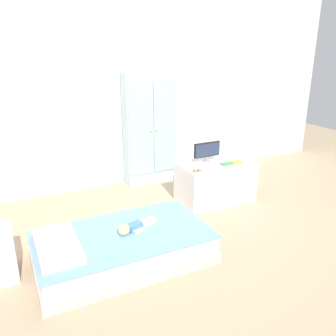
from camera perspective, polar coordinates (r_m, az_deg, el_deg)
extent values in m
cube|color=tan|center=(3.48, 2.13, -10.83)|extent=(10.00, 10.00, 0.02)
cube|color=silver|center=(4.47, -7.59, 14.26)|extent=(6.40, 0.05, 2.70)
cube|color=beige|center=(3.11, -7.21, -13.71)|extent=(1.44, 0.83, 0.10)
cube|color=silver|center=(3.05, -7.30, -11.83)|extent=(1.40, 0.79, 0.14)
cube|color=#7AA8DB|center=(3.01, -7.36, -10.61)|extent=(1.43, 0.82, 0.01)
cube|color=silver|center=(2.89, -17.50, -11.90)|extent=(0.31, 0.59, 0.06)
cube|color=#4C84C6|center=(3.04, -5.43, -9.42)|extent=(0.15, 0.12, 0.06)
cube|color=#DBB293|center=(3.14, -3.58, -8.62)|extent=(0.16, 0.09, 0.04)
cube|color=#DBB293|center=(3.11, -3.14, -8.84)|extent=(0.16, 0.09, 0.04)
cube|color=#DBB293|center=(3.08, -6.06, -9.35)|extent=(0.10, 0.06, 0.03)
cube|color=#DBB293|center=(3.01, -4.76, -10.06)|extent=(0.10, 0.06, 0.03)
sphere|color=#DBB293|center=(2.97, -7.02, -9.84)|extent=(0.09, 0.09, 0.09)
sphere|color=#E0C67F|center=(2.97, -7.20, -9.88)|extent=(0.10, 0.10, 0.10)
cube|color=silver|center=(4.54, -3.01, 6.33)|extent=(0.66, 0.21, 1.43)
cube|color=#9DC0C9|center=(4.37, -4.41, 6.25)|extent=(0.31, 0.02, 1.17)
cube|color=#9DC0C9|center=(4.50, -0.49, 6.69)|extent=(0.31, 0.02, 1.17)
sphere|color=gold|center=(4.40, -2.79, 5.92)|extent=(0.02, 0.02, 0.02)
sphere|color=gold|center=(4.43, -1.84, 6.03)|extent=(0.02, 0.02, 0.02)
cube|color=white|center=(4.14, 7.69, -2.17)|extent=(0.85, 0.47, 0.46)
cylinder|color=#99999E|center=(4.08, 6.24, 1.09)|extent=(0.10, 0.10, 0.01)
cylinder|color=#99999E|center=(4.07, 6.25, 1.49)|extent=(0.02, 0.02, 0.05)
cube|color=black|center=(4.04, 6.31, 2.98)|extent=(0.33, 0.02, 0.17)
cube|color=#28334C|center=(4.02, 6.42, 2.93)|extent=(0.31, 0.01, 0.15)
cube|color=#8E6642|center=(3.77, 4.64, -0.41)|extent=(0.10, 0.01, 0.01)
cube|color=#8E6642|center=(3.74, 4.88, -0.55)|extent=(0.10, 0.01, 0.01)
cube|color=white|center=(3.74, 4.78, 0.22)|extent=(0.07, 0.03, 0.04)
cylinder|color=white|center=(3.77, 4.99, -0.12)|extent=(0.01, 0.01, 0.02)
cylinder|color=white|center=(3.75, 5.16, -0.22)|extent=(0.01, 0.01, 0.02)
cylinder|color=white|center=(3.75, 4.37, -0.23)|extent=(0.01, 0.01, 0.02)
cylinder|color=white|center=(3.73, 4.53, -0.32)|extent=(0.01, 0.01, 0.02)
cylinder|color=white|center=(3.74, 5.17, 0.71)|extent=(0.02, 0.02, 0.02)
sphere|color=white|center=(3.74, 5.18, 1.01)|extent=(0.04, 0.04, 0.04)
cube|color=#429E51|center=(4.01, 9.44, 0.65)|extent=(0.13, 0.08, 0.01)
cube|color=gold|center=(4.09, 11.06, 0.93)|extent=(0.11, 0.09, 0.02)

